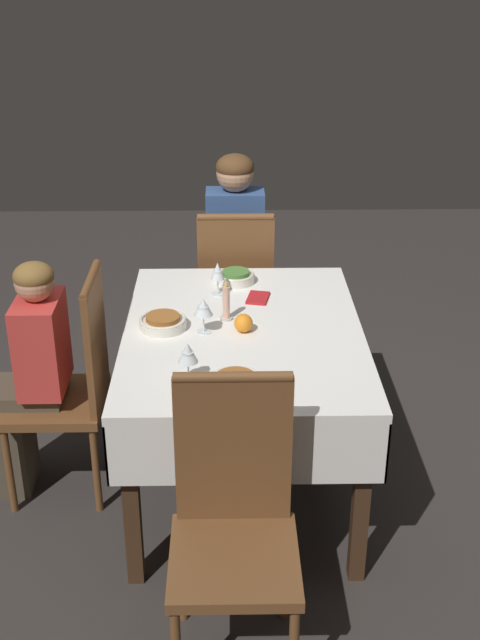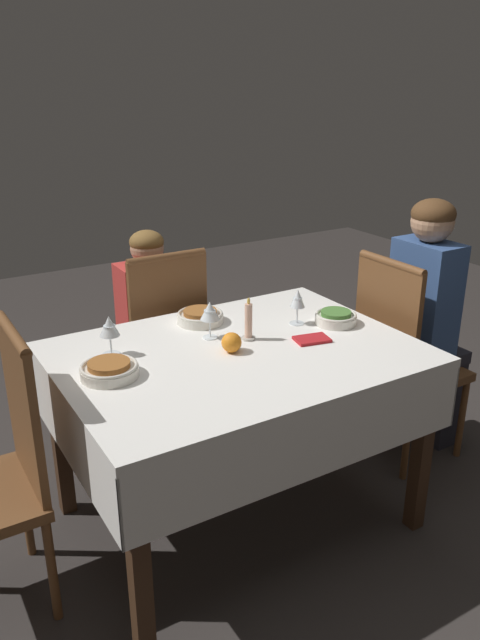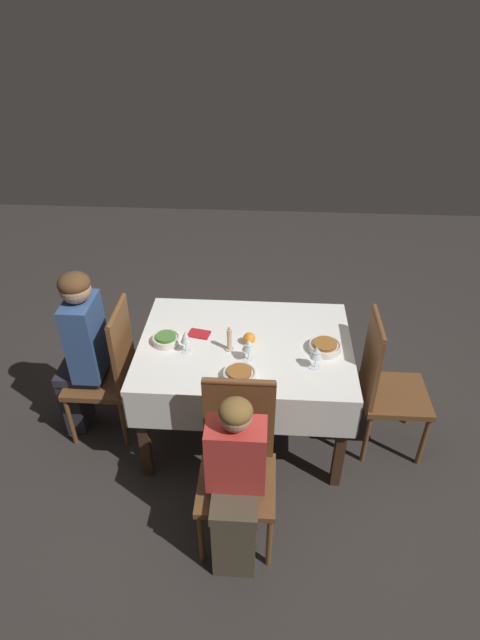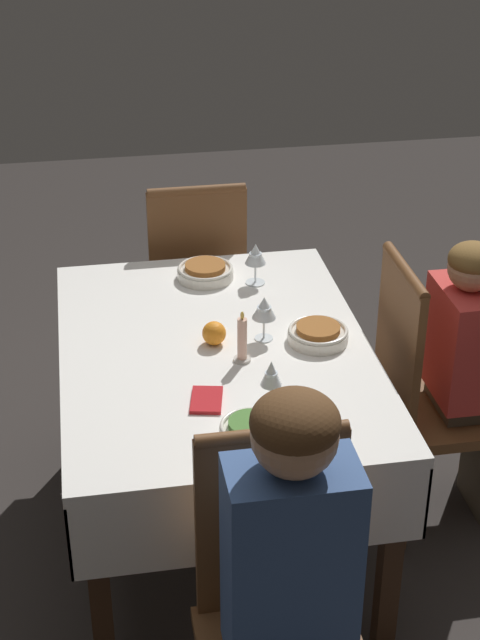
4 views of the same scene
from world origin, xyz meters
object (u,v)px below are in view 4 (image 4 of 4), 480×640
(person_child_red, at_px, (475,371))
(candle_centerpiece, at_px, (242,342))
(chair_north, at_px, (426,388))
(bowl_east, at_px, (251,430))
(wine_glass_west, at_px, (255,255))
(dining_table, at_px, (216,374))
(napkin_red_folded, at_px, (207,400))
(person_adult_denim, at_px, (294,606))
(bowl_west, at_px, (205,271))
(chair_west, at_px, (195,285))
(wine_glass_east, at_px, (271,375))
(wine_glass_north, at_px, (264,309))
(chair_east, at_px, (278,608))
(orange_fruit, at_px, (213,333))
(bowl_north, at_px, (318,334))

(person_child_red, bearing_deg, candle_centerpiece, 96.62)
(chair_north, relative_size, person_child_red, 0.94)
(bowl_east, bearing_deg, wine_glass_west, 168.73)
(dining_table, bearing_deg, napkin_red_folded, -13.33)
(bowl_east, bearing_deg, person_adult_denim, -0.32)
(chair_north, xyz_separation_m, bowl_west, (-0.49, -0.68, 0.26))
(person_child_red, bearing_deg, bowl_west, 60.25)
(chair_west, bearing_deg, wine_glass_east, 92.66)
(wine_glass_north, xyz_separation_m, napkin_red_folded, (0.33, -0.23, -0.10))
(candle_centerpiece, bearing_deg, wine_glass_north, 142.92)
(person_adult_denim, relative_size, bowl_east, 7.15)
(chair_east, relative_size, wine_glass_east, 6.60)
(chair_west, relative_size, orange_fruit, 13.13)
(bowl_west, distance_m, wine_glass_west, 0.20)
(person_adult_denim, distance_m, bowl_north, 1.09)
(wine_glass_east, bearing_deg, bowl_north, 146.81)
(chair_east, xyz_separation_m, bowl_east, (-0.40, 0.00, 0.26))
(orange_fruit, bearing_deg, candle_centerpiece, 31.69)
(wine_glass_west, bearing_deg, napkin_red_folded, -21.09)
(napkin_red_folded, bearing_deg, wine_glass_north, 144.63)
(wine_glass_east, relative_size, bowl_west, 0.75)
(wine_glass_east, distance_m, candle_centerpiece, 0.27)
(wine_glass_east, bearing_deg, candle_centerpiece, -171.89)
(person_adult_denim, relative_size, orange_fruit, 16.23)
(bowl_north, bearing_deg, chair_west, -162.93)
(bowl_west, xyz_separation_m, orange_fruit, (0.47, -0.04, 0.01))
(chair_north, bearing_deg, wine_glass_north, 87.35)
(bowl_east, bearing_deg, person_child_red, 119.86)
(dining_table, distance_m, chair_east, 0.91)
(chair_east, distance_m, person_adult_denim, 0.23)
(orange_fruit, bearing_deg, napkin_red_folded, -11.83)
(wine_glass_west, relative_size, napkin_red_folded, 1.03)
(candle_centerpiece, distance_m, napkin_red_folded, 0.26)
(chair_east, relative_size, bowl_west, 4.98)
(wine_glass_north, bearing_deg, person_child_red, 87.97)
(bowl_west, bearing_deg, chair_north, 54.43)
(candle_centerpiece, distance_m, orange_fruit, 0.14)
(wine_glass_east, distance_m, orange_fruit, 0.40)
(orange_fruit, bearing_deg, wine_glass_west, 152.09)
(napkin_red_folded, bearing_deg, chair_east, 8.75)
(chair_west, height_order, bowl_north, chair_west)
(chair_west, height_order, wine_glass_north, chair_west)
(wine_glass_east, relative_size, napkin_red_folded, 1.03)
(chair_west, distance_m, bowl_east, 1.42)
(bowl_east, bearing_deg, bowl_north, 147.56)
(chair_west, bearing_deg, chair_north, 126.83)
(chair_north, height_order, chair_west, same)
(bowl_north, relative_size, orange_fruit, 2.54)
(dining_table, relative_size, wine_glass_north, 8.81)
(dining_table, relative_size, candle_centerpiece, 7.69)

